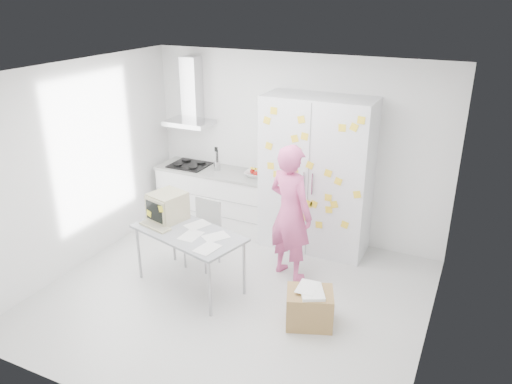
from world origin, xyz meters
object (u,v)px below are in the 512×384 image
at_px(person, 290,213).
at_px(cardboard_box, 309,307).
at_px(desk, 175,217).
at_px(chair, 204,229).

xyz_separation_m(person, cardboard_box, (0.59, -0.86, -0.68)).
relative_size(desk, cardboard_box, 2.48).
xyz_separation_m(person, chair, (-1.15, -0.20, -0.38)).
bearing_deg(chair, person, 12.87).
height_order(person, desk, person).
bearing_deg(desk, chair, 87.93).
relative_size(person, desk, 1.16).
relative_size(person, chair, 1.97).
xyz_separation_m(desk, chair, (0.14, 0.46, -0.34)).
relative_size(desk, chair, 1.70).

